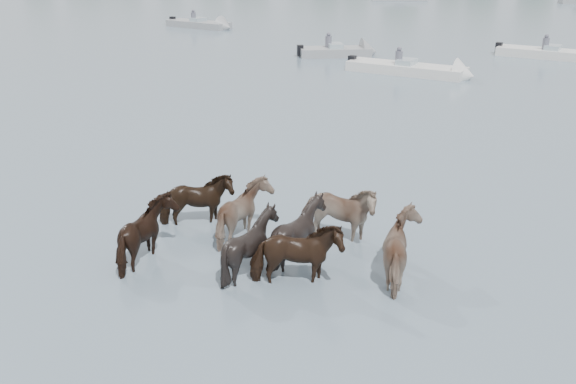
% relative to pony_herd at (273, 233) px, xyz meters
% --- Properties ---
extents(ground, '(400.00, 400.00, 0.00)m').
position_rel_pony_herd_xyz_m(ground, '(1.52, -2.44, -0.55)').
color(ground, slate).
rests_on(ground, ground).
extents(pony_herd, '(7.03, 3.80, 1.57)m').
position_rel_pony_herd_xyz_m(pony_herd, '(0.00, 0.00, 0.00)').
color(pony_herd, black).
rests_on(pony_herd, ground).
extents(motorboat_a, '(4.71, 3.49, 1.92)m').
position_rel_pony_herd_xyz_m(motorboat_a, '(-5.73, 24.99, -0.33)').
color(motorboat_a, gray).
rests_on(motorboat_a, ground).
extents(motorboat_b, '(6.62, 2.56, 1.92)m').
position_rel_pony_herd_xyz_m(motorboat_b, '(-0.65, 20.80, -0.33)').
color(motorboat_b, silver).
rests_on(motorboat_b, ground).
extents(motorboat_c, '(6.62, 2.59, 1.92)m').
position_rel_pony_herd_xyz_m(motorboat_c, '(6.11, 28.30, -0.33)').
color(motorboat_c, silver).
rests_on(motorboat_c, ground).
extents(motorboat_f, '(5.92, 2.72, 1.92)m').
position_rel_pony_herd_xyz_m(motorboat_f, '(-19.09, 33.03, -0.33)').
color(motorboat_f, gray).
rests_on(motorboat_f, ground).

